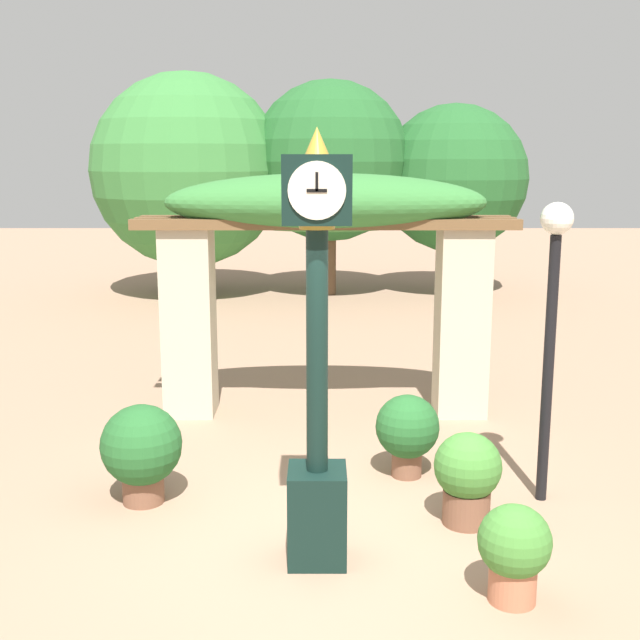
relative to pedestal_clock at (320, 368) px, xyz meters
name	(u,v)px	position (x,y,z in m)	size (l,w,h in m)	color
ground_plane	(330,543)	(0.09, 0.28, -1.59)	(60.00, 60.00, 0.00)	#9E7A60
pedestal_clock	(320,368)	(0.00, 0.00, 0.00)	(0.50, 0.55, 3.38)	black
pergola	(328,244)	(0.09, 3.77, 0.55)	(4.58, 1.21, 2.98)	#BCB299
potted_plant_near_left	(144,448)	(-1.63, 1.09, -1.06)	(0.75, 0.75, 0.94)	brown
potted_plant_near_right	(410,430)	(0.90, 1.72, -1.10)	(0.64, 0.64, 0.84)	brown
potted_plant_far_left	(470,475)	(1.31, 0.65, -1.13)	(0.59, 0.59, 0.83)	brown
potted_plant_far_right	(517,549)	(1.42, -0.61, -1.18)	(0.53, 0.53, 0.73)	#B26B4C
lamp_post	(555,297)	(2.11, 1.16, 0.35)	(0.29, 0.29, 2.78)	black
tree_line	(292,170)	(-0.67, 12.60, 1.29)	(9.94, 4.35, 5.04)	brown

